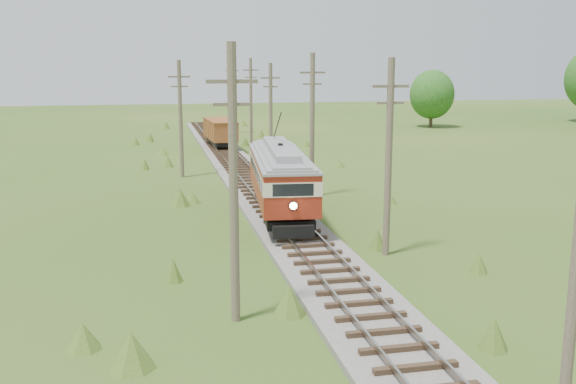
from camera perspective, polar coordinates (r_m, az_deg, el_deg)
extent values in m
cube|color=#605B54|center=(43.18, -2.98, 0.37)|extent=(3.60, 96.00, 0.25)
cube|color=#726659|center=(43.01, -3.93, 0.80)|extent=(0.08, 96.00, 0.17)
cube|color=#726659|center=(43.23, -2.05, 0.87)|extent=(0.08, 96.00, 0.17)
cube|color=#2D2116|center=(43.14, -2.99, 0.63)|extent=(2.40, 96.00, 0.16)
cube|color=black|center=(34.56, -0.67, -0.94)|extent=(3.30, 10.65, 0.43)
cube|color=maroon|center=(34.37, -0.67, 0.61)|extent=(3.79, 11.60, 1.04)
cube|color=beige|center=(34.22, -0.68, 2.02)|extent=(3.82, 11.66, 0.66)
cube|color=black|center=(34.22, -0.68, 2.02)|extent=(3.79, 11.15, 0.52)
cube|color=maroon|center=(34.15, -0.68, 2.80)|extent=(3.79, 11.60, 0.28)
cube|color=gray|center=(34.11, -0.68, 3.32)|extent=(3.85, 11.72, 0.36)
cube|color=gray|center=(34.06, -0.68, 3.86)|extent=(2.05, 8.62, 0.38)
sphere|color=#FFF2BF|center=(28.72, 0.48, -1.24)|extent=(0.34, 0.34, 0.34)
cylinder|color=black|center=(35.63, -0.96, 5.93)|extent=(0.50, 4.40, 1.83)
cylinder|color=black|center=(30.33, -1.20, -2.78)|extent=(0.19, 0.77, 0.76)
cylinder|color=black|center=(30.49, 1.47, -2.70)|extent=(0.19, 0.77, 0.76)
cylinder|color=black|center=(38.72, -2.35, 0.32)|extent=(0.19, 0.77, 0.76)
cylinder|color=black|center=(38.84, -0.26, 0.36)|extent=(0.19, 0.77, 0.76)
cube|color=black|center=(63.59, -6.02, 4.54)|extent=(2.20, 6.49, 0.44)
cube|color=brown|center=(63.47, -6.04, 5.53)|extent=(2.70, 7.23, 1.78)
cube|color=brown|center=(63.38, -6.06, 6.37)|extent=(2.75, 7.37, 0.11)
cylinder|color=black|center=(61.39, -6.31, 4.33)|extent=(0.15, 0.72, 0.71)
cylinder|color=black|center=(61.61, -5.08, 4.38)|extent=(0.15, 0.72, 0.71)
cylinder|color=black|center=(65.58, -6.90, 4.76)|extent=(0.15, 0.72, 0.71)
cylinder|color=black|center=(65.78, -5.75, 4.81)|extent=(0.15, 0.72, 0.71)
cone|color=gray|center=(59.02, -1.43, 3.82)|extent=(3.28, 3.28, 1.23)
cone|color=gray|center=(58.22, -0.44, 3.47)|extent=(1.85, 1.85, 0.72)
cylinder|color=brown|center=(28.02, 8.93, 2.92)|extent=(0.30, 0.30, 8.60)
cube|color=brown|center=(27.74, 9.13, 9.27)|extent=(1.60, 0.12, 0.12)
cube|color=brown|center=(27.78, 9.09, 7.82)|extent=(1.20, 0.10, 0.10)
cylinder|color=brown|center=(40.29, 2.16, 5.87)|extent=(0.30, 0.30, 9.00)
cube|color=brown|center=(40.11, 2.20, 10.57)|extent=(1.60, 0.12, 0.12)
cube|color=brown|center=(40.12, 2.19, 9.57)|extent=(1.20, 0.10, 0.10)
cylinder|color=brown|center=(52.92, -1.55, 6.86)|extent=(0.30, 0.30, 8.40)
cube|color=brown|center=(52.77, -1.56, 10.10)|extent=(1.60, 0.12, 0.12)
cube|color=brown|center=(52.79, -1.56, 9.35)|extent=(1.20, 0.10, 0.10)
cylinder|color=brown|center=(65.76, -3.31, 7.94)|extent=(0.30, 0.30, 8.90)
cube|color=brown|center=(65.65, -3.34, 10.77)|extent=(1.60, 0.12, 0.12)
cube|color=brown|center=(65.66, -3.34, 10.16)|extent=(1.20, 0.10, 0.10)
cylinder|color=brown|center=(78.59, -4.94, 8.39)|extent=(0.30, 0.30, 8.70)
cube|color=brown|center=(78.49, -4.98, 10.69)|extent=(1.60, 0.12, 0.12)
cube|color=brown|center=(78.50, -4.97, 10.18)|extent=(1.20, 0.10, 0.10)
cylinder|color=brown|center=(20.38, -4.85, 0.45)|extent=(0.30, 0.30, 9.00)
cube|color=brown|center=(20.02, -5.01, 9.76)|extent=(1.60, 0.12, 0.12)
cube|color=brown|center=(20.06, -4.98, 7.77)|extent=(1.20, 0.10, 0.10)
cylinder|color=brown|center=(48.08, -9.53, 6.37)|extent=(0.30, 0.30, 8.60)
cube|color=brown|center=(47.92, -9.65, 10.07)|extent=(1.60, 0.12, 0.12)
cube|color=brown|center=(47.94, -9.62, 9.23)|extent=(1.20, 0.10, 0.10)
cylinder|color=#38281C|center=(88.18, 12.58, 6.47)|extent=(0.50, 0.50, 2.52)
ellipsoid|color=#184A16|center=(87.98, 12.67, 8.47)|extent=(5.88, 5.88, 6.47)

